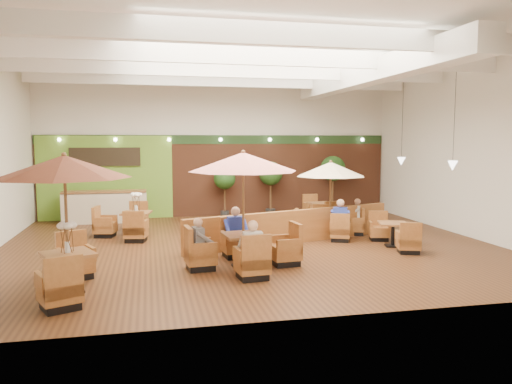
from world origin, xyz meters
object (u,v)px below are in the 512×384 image
object	(u,v)px
table_5	(321,213)
diner_0	(252,244)
table_3	(128,222)
topiary_1	(271,176)
diner_2	(200,238)
table_0	(65,187)
table_1	(243,189)
table_4	(393,235)
topiary_0	(225,180)
service_counter	(105,207)
diner_3	(340,216)
booth_divider	(294,227)
diner_4	(356,212)
diner_1	(236,228)
table_2	(330,184)
topiary_2	(333,171)

from	to	relation	value
table_5	diner_0	world-z (taller)	diner_0
table_3	table_5	distance (m)	6.96
topiary_1	diner_2	distance (m)	8.52
table_0	table_1	world-z (taller)	table_1
table_4	diner_0	xyz separation A→B (m)	(-4.62, -2.43, 0.44)
table_1	topiary_0	size ratio (longest dim) A/B	1.43
service_counter	diner_3	size ratio (longest dim) A/B	3.64
booth_divider	diner_3	size ratio (longest dim) A/B	8.54
diner_3	diner_4	xyz separation A→B (m)	(0.88, 0.88, -0.04)
topiary_0	diner_1	bearing A→B (deg)	-96.17
table_3	diner_0	world-z (taller)	table_3
table_1	diner_3	xyz separation A→B (m)	(3.42, 2.40, -1.13)
table_4	diner_1	xyz separation A→B (m)	(-4.62, -0.37, 0.45)
service_counter	topiary_0	world-z (taller)	topiary_0
topiary_1	diner_2	world-z (taller)	topiary_1
table_4	table_3	bearing A→B (deg)	174.02
diner_1	diner_2	size ratio (longest dim) A/B	1.10
topiary_1	table_0	bearing A→B (deg)	-125.66
table_4	table_2	bearing A→B (deg)	139.82
table_1	table_2	distance (m)	4.75
diner_3	table_4	bearing A→B (deg)	-14.23
table_3	topiary_0	size ratio (longest dim) A/B	1.36
table_4	diner_2	distance (m)	5.84
booth_divider	diner_1	world-z (taller)	diner_1
table_1	diner_3	bearing A→B (deg)	29.03
service_counter	table_0	world-z (taller)	table_0
table_0	diner_0	size ratio (longest dim) A/B	3.45
table_2	table_5	xyz separation A→B (m)	(0.59, 2.53, -1.30)
table_2	diner_2	xyz separation A→B (m)	(-4.45, -3.28, -0.90)
topiary_0	table_3	bearing A→B (deg)	-139.30
table_0	diner_2	world-z (taller)	table_0
table_4	topiary_1	world-z (taller)	topiary_1
table_3	topiary_2	xyz separation A→B (m)	(8.02, 3.06, 1.33)
table_1	topiary_0	distance (m)	7.72
topiary_0	diner_4	size ratio (longest dim) A/B	2.76
booth_divider	topiary_1	distance (m)	5.35
diner_2	table_5	bearing A→B (deg)	129.30
table_2	diner_0	world-z (taller)	table_2
table_3	diner_1	bearing A→B (deg)	-39.73
table_0	topiary_1	bearing A→B (deg)	30.18
table_2	diner_2	bearing A→B (deg)	-119.76
table_3	diner_0	xyz separation A→B (m)	(2.84, -5.64, 0.33)
table_3	diner_1	distance (m)	4.58
topiary_0	diner_2	xyz separation A→B (m)	(-1.75, -7.67, -0.72)
table_0	table_1	bearing A→B (deg)	-6.63
topiary_0	diner_0	world-z (taller)	topiary_0
topiary_1	topiary_0	bearing A→B (deg)	180.00
diner_0	diner_2	bearing A→B (deg)	136.00
table_1	table_5	distance (m)	7.23
diner_1	diner_3	bearing A→B (deg)	-160.16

